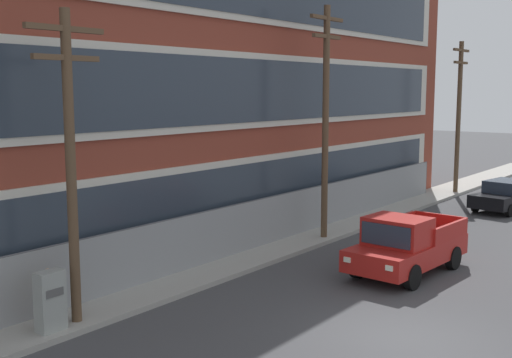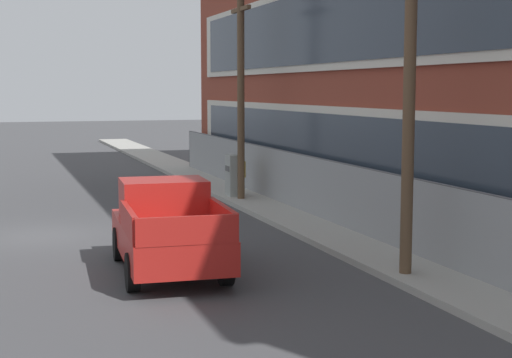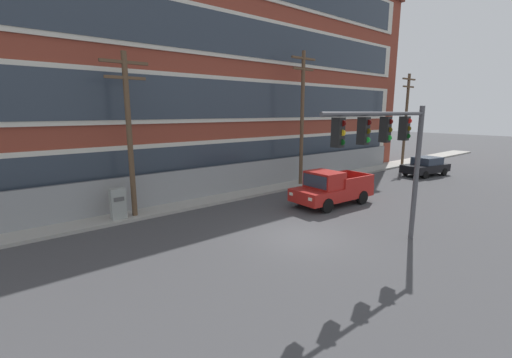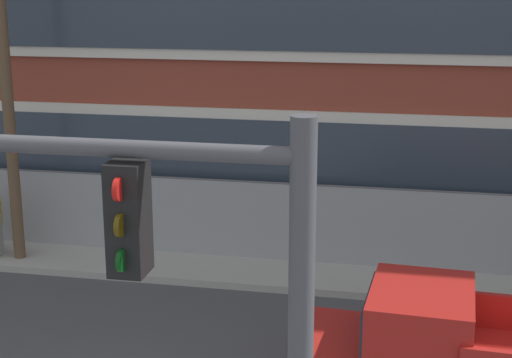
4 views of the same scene
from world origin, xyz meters
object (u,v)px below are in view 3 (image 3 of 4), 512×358
pickup_truck_red (331,189)px  utility_pole_far_east (406,116)px  traffic_signal_mast (391,144)px  sedan_black (426,166)px  pedestrian_near_cabinet (119,201)px  electrical_cabinet (118,205)px  utility_pole_midblock (302,114)px  utility_pole_near_corner (129,130)px

pickup_truck_red → utility_pole_far_east: (17.20, 4.56, 3.92)m
traffic_signal_mast → pickup_truck_red: traffic_signal_mast is taller
sedan_black → pedestrian_near_cabinet: bearing=170.0°
electrical_cabinet → utility_pole_far_east: bearing=-0.3°
utility_pole_midblock → sedan_black: bearing=-19.6°
pickup_truck_red → pedestrian_near_cabinet: 11.46m
traffic_signal_mast → sedan_black: size_ratio=1.40×
traffic_signal_mast → electrical_cabinet: 12.66m
utility_pole_far_east → pedestrian_near_cabinet: utility_pole_far_east is taller
pedestrian_near_cabinet → sedan_black: bearing=-10.0°
pedestrian_near_cabinet → utility_pole_far_east: bearing=-0.8°
sedan_black → utility_pole_near_corner: (-23.31, 4.07, 3.67)m
pickup_truck_red → utility_pole_near_corner: size_ratio=0.64×
sedan_black → pedestrian_near_cabinet: size_ratio=2.68×
utility_pole_midblock → electrical_cabinet: 13.66m
pickup_truck_red → electrical_cabinet: size_ratio=3.07×
utility_pole_near_corner → traffic_signal_mast: bearing=-60.7°
traffic_signal_mast → utility_pole_near_corner: 11.85m
utility_pole_near_corner → utility_pole_midblock: utility_pole_midblock is taller
utility_pole_near_corner → electrical_cabinet: (-0.82, -0.07, -3.62)m
traffic_signal_mast → utility_pole_far_east: bearing=25.7°
traffic_signal_mast → pickup_truck_red: size_ratio=1.22×
traffic_signal_mast → utility_pole_near_corner: (-5.80, 10.33, 0.29)m
traffic_signal_mast → utility_pole_near_corner: utility_pole_near_corner is taller
sedan_black → traffic_signal_mast: bearing=-160.3°
utility_pole_far_east → electrical_cabinet: (-27.68, 0.14, -4.02)m
pedestrian_near_cabinet → utility_pole_near_corner: bearing=-13.0°
traffic_signal_mast → electrical_cabinet: traffic_signal_mast is taller
pickup_truck_red → sedan_black: (13.65, 0.70, -0.15)m
utility_pole_near_corner → utility_pole_far_east: (26.86, -0.21, 0.40)m
pickup_truck_red → utility_pole_midblock: utility_pole_midblock is taller
sedan_black → utility_pole_near_corner: size_ratio=0.56×
utility_pole_near_corner → utility_pole_far_east: bearing=-0.4°
sedan_black → electrical_cabinet: 24.46m
utility_pole_near_corner → utility_pole_midblock: 12.17m
sedan_black → utility_pole_near_corner: bearing=170.1°
sedan_black → utility_pole_far_east: (3.55, 3.86, 4.07)m
sedan_black → utility_pole_far_east: utility_pole_far_east is taller
sedan_black → pedestrian_near_cabinet: (-24.00, 4.23, 0.18)m
sedan_black → electrical_cabinet: bearing=170.6°
electrical_cabinet → pedestrian_near_cabinet: bearing=60.4°
pickup_truck_red → utility_pole_near_corner: bearing=153.7°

